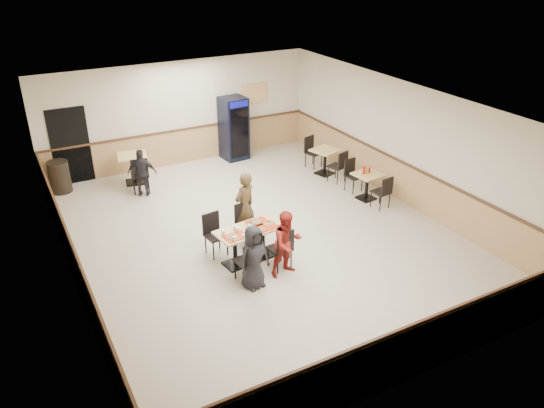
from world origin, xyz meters
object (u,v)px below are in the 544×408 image
diner_woman_right (287,243)px  side_table_far (325,158)px  side_table_near (367,182)px  pepsi_cooler (234,128)px  main_table (249,239)px  lone_diner (142,173)px  diner_woman_left (254,257)px  diner_man_opposite (245,206)px  trash_bin (60,177)px  back_table (133,164)px

diner_woman_right → side_table_far: (3.45, 3.86, -0.19)m
side_table_near → pepsi_cooler: bearing=112.7°
main_table → lone_diner: size_ratio=1.14×
side_table_near → main_table: bearing=-163.0°
diner_woman_left → side_table_near: size_ratio=1.78×
diner_woman_right → diner_man_opposite: 1.67m
diner_woman_left → trash_bin: 6.76m
diner_woman_right → diner_man_opposite: size_ratio=0.87×
main_table → trash_bin: trash_bin is taller
diner_man_opposite → pepsi_cooler: size_ratio=0.83×
side_table_far → trash_bin: size_ratio=1.01×
diner_woman_right → side_table_near: bearing=23.9°
back_table → trash_bin: 1.89m
diner_man_opposite → side_table_far: bearing=-169.6°
diner_woman_left → pepsi_cooler: 6.79m
trash_bin → diner_man_opposite: bearing=-54.4°
trash_bin → main_table: bearing=-61.8°
back_table → pepsi_cooler: (3.19, 0.39, 0.40)m
back_table → lone_diner: bearing=-90.0°
side_table_near → diner_woman_right: bearing=-150.4°
pepsi_cooler → diner_woman_right: bearing=-109.8°
main_table → side_table_near: bearing=9.8°
main_table → diner_man_opposite: bearing=62.1°
diner_woman_left → back_table: diner_woman_left is taller
diner_man_opposite → pepsi_cooler: (1.83, 4.54, 0.16)m
main_table → diner_woman_right: 0.92m
diner_woman_left → side_table_far: size_ratio=1.52×
lone_diner → back_table: (0.00, 0.92, -0.09)m
main_table → back_table: (-1.03, 5.03, 0.05)m
side_table_far → diner_woman_right: bearing=-131.8°
diner_woman_left → side_table_far: bearing=33.3°
diner_woman_left → back_table: bearing=86.9°
diner_woman_right → back_table: bearing=98.5°
side_table_far → trash_bin: trash_bin is taller
diner_woman_left → side_table_near: 4.75m
side_table_near → side_table_far: 1.88m
diner_woman_right → diner_man_opposite: diner_man_opposite is taller
side_table_near → back_table: size_ratio=0.83×
diner_man_opposite → back_table: (-1.36, 4.15, -0.24)m
diner_woman_right → pepsi_cooler: pepsi_cooler is taller
diner_woman_right → diner_man_opposite: bearing=88.1°
side_table_near → pepsi_cooler: size_ratio=0.39×
side_table_near → back_table: (-4.96, 3.83, 0.08)m
diner_woman_left → pepsi_cooler: pepsi_cooler is taller
diner_man_opposite → lone_diner: 3.51m
trash_bin → side_table_far: bearing=-18.8°
back_table → trash_bin: trash_bin is taller
diner_woman_left → side_table_near: (4.26, 2.08, -0.19)m
main_table → diner_woman_right: size_ratio=1.06×
main_table → side_table_far: (3.89, 3.07, -0.00)m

